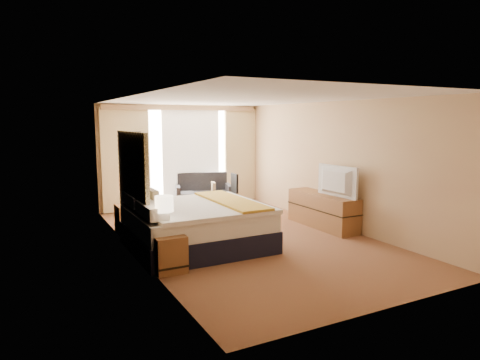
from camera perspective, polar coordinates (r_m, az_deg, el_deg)
name	(u,v)px	position (r m, az deg, el deg)	size (l,w,h in m)	color
floor	(246,238)	(8.21, 0.74, -7.69)	(4.20, 7.00, 0.02)	#5E211A
ceiling	(246,99)	(7.91, 0.77, 10.76)	(4.20, 7.00, 0.02)	silver
wall_back	(181,156)	(11.14, -7.85, 3.20)	(4.20, 0.02, 2.60)	tan
wall_front	(391,201)	(5.18, 19.51, -2.67)	(4.20, 0.02, 2.60)	tan
wall_left	(133,177)	(7.20, -14.10, 0.43)	(0.02, 7.00, 2.60)	tan
wall_right	(334,164)	(9.13, 12.43, 2.04)	(0.02, 7.00, 2.60)	tan
headboard	(132,176)	(7.41, -14.16, 0.48)	(0.06, 1.85, 1.50)	black
nightstand_left	(168,253)	(6.49, -9.57, -9.54)	(0.45, 0.52, 0.55)	brown
nightstand_right	(128,218)	(8.82, -14.65, -4.99)	(0.45, 0.52, 0.55)	brown
media_dresser	(323,210)	(9.11, 10.95, -3.98)	(0.50, 1.80, 0.70)	brown
window	(191,155)	(11.20, -6.59, 3.35)	(2.30, 0.02, 2.30)	white
curtains	(183,152)	(11.03, -7.67, 3.72)	(4.12, 0.19, 2.56)	#F6E6AD
bed	(196,225)	(7.53, -5.85, -6.02)	(2.24, 2.05, 1.09)	black
loveseat	(203,196)	(10.99, -4.89, -2.15)	(1.55, 1.12, 0.87)	#581E19
floor_lamp	(137,155)	(10.60, -13.55, 3.21)	(0.25, 0.25, 1.94)	black
desk_chair	(230,196)	(10.25, -1.33, -2.09)	(0.46, 0.46, 0.95)	black
lamp_left	(164,205)	(6.36, -10.07, -3.25)	(0.27, 0.27, 0.57)	black
lamp_right	(129,182)	(8.65, -14.57, -0.24)	(0.29, 0.29, 0.60)	black
tissue_box	(169,231)	(6.39, -9.44, -6.79)	(0.11, 0.11, 0.10)	#9AD0EE
telephone	(132,203)	(8.72, -14.17, -3.03)	(0.19, 0.15, 0.08)	black
television	(333,181)	(8.68, 12.33, -0.18)	(1.08, 0.14, 0.62)	black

